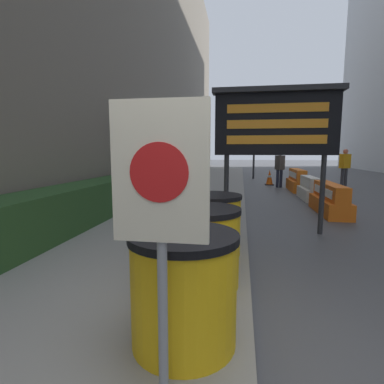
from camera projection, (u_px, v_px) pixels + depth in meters
name	position (u px, v px, depth m)	size (l,w,h in m)	color
hedge_strip	(73.00, 206.00, 6.16)	(0.90, 6.85, 0.84)	#284C23
bare_tree	(145.00, 150.00, 9.64)	(1.78, 1.96, 3.18)	#4C3D2D
barrel_drum_foreground	(184.00, 289.00, 2.37)	(0.87, 0.87, 0.91)	yellow
barrel_drum_middle	(202.00, 247.00, 3.42)	(0.87, 0.87, 0.91)	yellow
barrel_drum_back	(212.00, 224.00, 4.47)	(0.87, 0.87, 0.91)	yellow
warning_sign	(161.00, 199.00, 1.69)	(0.56, 0.08, 1.82)	gray
message_board	(276.00, 124.00, 5.93)	(2.51, 0.36, 2.90)	#28282B
jersey_barrier_orange_far	(330.00, 200.00, 8.05)	(0.61, 2.12, 0.81)	orange
jersey_barrier_white	(309.00, 189.00, 10.45)	(0.55, 1.75, 0.79)	silver
jersey_barrier_orange_near	(297.00, 181.00, 12.78)	(0.62, 2.10, 0.92)	orange
traffic_cone_near	(301.00, 183.00, 12.68)	(0.37, 0.37, 0.66)	black
traffic_cone_mid	(270.00, 177.00, 14.96)	(0.43, 0.43, 0.76)	black
traffic_light_near_curb	(254.00, 138.00, 18.11)	(0.28, 0.45, 3.42)	#2D2D30
pedestrian_worker	(280.00, 166.00, 13.84)	(0.42, 0.52, 1.71)	#23283D
pedestrian_passerby	(345.00, 164.00, 14.43)	(0.55, 0.48, 1.79)	#333338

